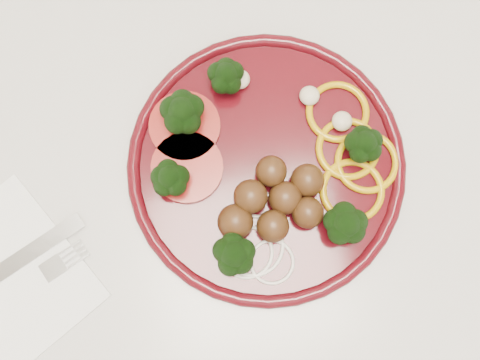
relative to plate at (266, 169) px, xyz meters
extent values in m
cube|color=beige|center=(0.15, -0.03, -0.48)|extent=(2.40, 0.60, 0.87)
cube|color=beige|center=(0.15, -0.03, -0.03)|extent=(2.40, 0.60, 0.03)
cylinder|color=#3D070C|center=(0.00, 0.00, -0.01)|extent=(0.29, 0.29, 0.01)
torus|color=#3D070C|center=(0.00, 0.00, 0.00)|extent=(0.29, 0.29, 0.01)
sphere|color=#4C2C13|center=(-0.01, -0.06, 0.01)|extent=(0.03, 0.03, 0.03)
sphere|color=#4C2C13|center=(-0.04, -0.05, 0.01)|extent=(0.03, 0.03, 0.03)
sphere|color=#4C2C13|center=(0.04, -0.02, 0.01)|extent=(0.03, 0.03, 0.03)
sphere|color=#4C2C13|center=(-0.02, -0.03, 0.01)|extent=(0.03, 0.03, 0.03)
sphere|color=#4C2C13|center=(0.00, -0.01, 0.01)|extent=(0.03, 0.03, 0.03)
sphere|color=#4C2C13|center=(0.03, -0.05, 0.01)|extent=(0.03, 0.03, 0.03)
sphere|color=#4C2C13|center=(0.01, -0.04, 0.01)|extent=(0.03, 0.03, 0.03)
torus|color=#B38706|center=(0.09, 0.00, 0.00)|extent=(0.07, 0.07, 0.01)
torus|color=#B38706|center=(0.08, -0.04, 0.00)|extent=(0.07, 0.07, 0.01)
torus|color=#B38706|center=(0.09, 0.04, 0.00)|extent=(0.07, 0.07, 0.01)
torus|color=#B38706|center=(0.10, -0.01, 0.00)|extent=(0.07, 0.07, 0.01)
cylinder|color=#720A07|center=(-0.07, 0.06, 0.00)|extent=(0.07, 0.07, 0.01)
cylinder|color=#720A07|center=(-0.08, 0.02, 0.00)|extent=(0.07, 0.07, 0.01)
torus|color=beige|center=(-0.04, -0.08, 0.00)|extent=(0.06, 0.06, 0.00)
torus|color=beige|center=(-0.01, -0.09, 0.00)|extent=(0.05, 0.05, 0.00)
torus|color=beige|center=(-0.03, -0.07, 0.00)|extent=(0.06, 0.06, 0.00)
ellipsoid|color=#C6B793|center=(0.06, 0.07, 0.00)|extent=(0.02, 0.02, 0.01)
ellipsoid|color=#C6B793|center=(-0.01, 0.10, 0.00)|extent=(0.02, 0.02, 0.01)
ellipsoid|color=#C6B793|center=(0.09, 0.03, 0.00)|extent=(0.02, 0.02, 0.01)
cube|color=silver|center=(-0.25, -0.03, -0.01)|extent=(0.11, 0.06, 0.00)
cube|color=silver|center=(-0.23, -0.05, -0.01)|extent=(0.03, 0.03, 0.00)
cube|color=silver|center=(-0.21, -0.05, -0.01)|extent=(0.03, 0.01, 0.00)
cube|color=silver|center=(-0.21, -0.05, -0.01)|extent=(0.03, 0.01, 0.00)
cube|color=silver|center=(-0.21, -0.04, -0.01)|extent=(0.03, 0.01, 0.00)
cube|color=silver|center=(-0.21, -0.04, -0.01)|extent=(0.03, 0.01, 0.00)
camera|label=1|loc=(-0.05, -0.11, 0.61)|focal=45.00mm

